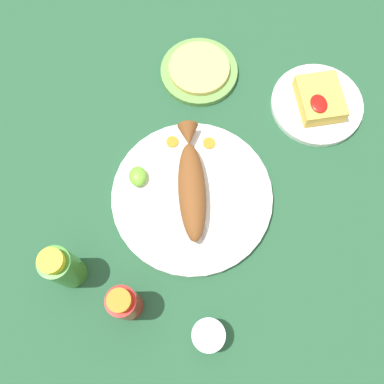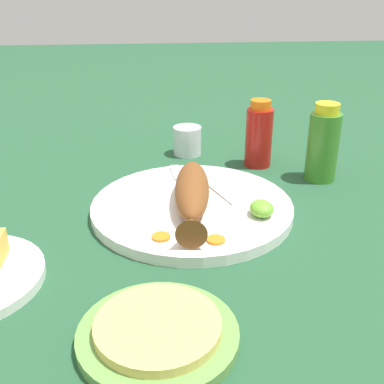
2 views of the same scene
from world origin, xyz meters
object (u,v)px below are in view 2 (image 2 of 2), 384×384
at_px(main_plate, 192,207).
at_px(salt_cup, 187,142).
at_px(fork_near, 180,182).
at_px(fried_fish, 192,194).
at_px(hot_sauce_bottle_red, 259,135).
at_px(hot_sauce_bottle_green, 323,144).
at_px(tortilla_plate, 158,335).
at_px(fork_far, 205,181).

bearing_deg(main_plate, salt_cup, -3.05).
distance_m(fork_near, salt_cup, 0.20).
height_order(fried_fish, hot_sauce_bottle_red, hot_sauce_bottle_red).
distance_m(hot_sauce_bottle_green, salt_cup, 0.30).
distance_m(main_plate, fork_near, 0.09).
bearing_deg(hot_sauce_bottle_green, main_plate, 114.57).
bearing_deg(fried_fish, main_plate, 0.00).
relative_size(main_plate, tortilla_plate, 1.87).
height_order(hot_sauce_bottle_red, salt_cup, hot_sauce_bottle_red).
relative_size(salt_cup, tortilla_plate, 0.34).
bearing_deg(tortilla_plate, main_plate, -12.16).
bearing_deg(fried_fish, hot_sauce_bottle_green, -57.00).
height_order(fork_near, hot_sauce_bottle_green, hot_sauce_bottle_green).
xyz_separation_m(hot_sauce_bottle_red, tortilla_plate, (-0.51, 0.22, -0.06)).
relative_size(fork_far, hot_sauce_bottle_red, 1.28).
bearing_deg(hot_sauce_bottle_red, fried_fish, 144.28).
xyz_separation_m(main_plate, fried_fish, (-0.02, 0.00, 0.03)).
bearing_deg(fried_fish, hot_sauce_bottle_red, -30.20).
height_order(hot_sauce_bottle_red, hot_sauce_bottle_green, hot_sauce_bottle_green).
relative_size(fried_fish, tortilla_plate, 1.43).
relative_size(main_plate, fork_far, 1.91).
bearing_deg(main_plate, fried_fish, 174.48).
distance_m(main_plate, hot_sauce_bottle_green, 0.30).
relative_size(hot_sauce_bottle_green, tortilla_plate, 0.83).
bearing_deg(salt_cup, main_plate, 176.95).
distance_m(fork_near, fork_far, 0.05).
xyz_separation_m(fried_fish, fork_far, (0.10, -0.03, -0.02)).
height_order(fork_far, tortilla_plate, fork_far).
xyz_separation_m(fork_near, salt_cup, (0.20, -0.03, 0.01)).
relative_size(main_plate, fried_fish, 1.30).
relative_size(hot_sauce_bottle_red, tortilla_plate, 0.77).
xyz_separation_m(fried_fish, tortilla_plate, (-0.29, 0.06, -0.04)).
relative_size(fried_fish, hot_sauce_bottle_green, 1.72).
bearing_deg(hot_sauce_bottle_green, hot_sauce_bottle_red, 52.20).
bearing_deg(tortilla_plate, fork_near, -7.59).
xyz_separation_m(fork_far, salt_cup, (0.20, 0.02, 0.01)).
xyz_separation_m(hot_sauce_bottle_red, hot_sauce_bottle_green, (-0.08, -0.11, 0.01)).
distance_m(hot_sauce_bottle_red, salt_cup, 0.17).
bearing_deg(hot_sauce_bottle_red, main_plate, 142.31).
bearing_deg(fried_fish, salt_cup, 2.33).
relative_size(hot_sauce_bottle_red, hot_sauce_bottle_green, 0.92).
bearing_deg(main_plate, fork_far, -21.41).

